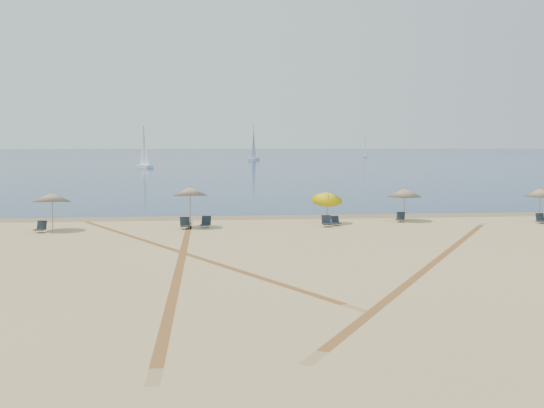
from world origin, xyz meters
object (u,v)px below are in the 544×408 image
at_px(chair_3, 185,224).
at_px(chair_5, 327,222).
at_px(umbrella_2, 190,191).
at_px(umbrella_5, 541,192).
at_px(chair_4, 206,223).
at_px(chair_8, 541,219).
at_px(sailboat_0, 254,150).
at_px(sailboat_1, 144,155).
at_px(chair_2, 41,227).
at_px(chair_7, 400,218).
at_px(umbrella_3, 327,196).
at_px(sailboat_2, 365,151).
at_px(chair_6, 336,221).
at_px(umbrella_1, 52,197).
at_px(umbrella_4, 405,193).

bearing_deg(chair_3, chair_5, -8.21).
relative_size(umbrella_2, umbrella_5, 1.14).
bearing_deg(umbrella_2, chair_4, -12.14).
relative_size(chair_3, chair_8, 1.18).
xyz_separation_m(sailboat_0, sailboat_1, (-24.88, -44.70, -0.42)).
xyz_separation_m(umbrella_2, chair_4, (0.94, -0.20, -1.91)).
height_order(chair_2, chair_4, chair_4).
bearing_deg(umbrella_2, chair_7, 5.32).
distance_m(umbrella_3, chair_2, 17.41).
relative_size(chair_4, sailboat_2, 0.11).
bearing_deg(chair_4, umbrella_5, 16.04).
distance_m(umbrella_3, chair_6, 1.85).
bearing_deg(umbrella_2, umbrella_1, -175.40).
bearing_deg(chair_5, sailboat_2, 75.02).
bearing_deg(umbrella_3, umbrella_2, -174.36).
height_order(umbrella_5, sailboat_2, sailboat_2).
bearing_deg(chair_5, chair_6, 31.83).
xyz_separation_m(chair_2, sailboat_1, (-3.07, 89.78, 2.20)).
bearing_deg(chair_6, chair_8, -10.45).
relative_size(chair_7, sailboat_0, 0.08).
height_order(chair_7, sailboat_0, sailboat_0).
xyz_separation_m(umbrella_2, umbrella_5, (22.72, 0.38, -0.27)).
bearing_deg(umbrella_4, umbrella_3, -169.74).
xyz_separation_m(chair_7, sailboat_1, (-25.28, 87.16, 2.21)).
distance_m(umbrella_1, sailboat_0, 135.47).
bearing_deg(chair_3, chair_4, 9.89).
distance_m(umbrella_5, chair_8, 1.83).
xyz_separation_m(umbrella_5, chair_7, (-9.08, 0.89, -1.66)).
bearing_deg(sailboat_2, sailboat_0, -126.63).
bearing_deg(chair_4, chair_8, 14.15).
xyz_separation_m(umbrella_2, chair_6, (9.05, -0.12, -1.95)).
xyz_separation_m(umbrella_1, chair_2, (-0.50, -0.71, -1.68)).
xyz_separation_m(umbrella_4, chair_6, (-5.01, -1.95, -1.62)).
distance_m(umbrella_5, chair_2, 31.38).
bearing_deg(chair_6, chair_2, 174.49).
bearing_deg(chair_5, umbrella_2, 176.25).
bearing_deg(umbrella_3, chair_8, -4.93).
relative_size(chair_4, chair_6, 1.22).
height_order(chair_2, sailboat_0, sailboat_0).
distance_m(umbrella_5, chair_3, 23.10).
bearing_deg(sailboat_0, sailboat_2, 59.18).
bearing_deg(chair_7, chair_4, -148.61).
height_order(chair_2, chair_6, chair_2).
bearing_deg(umbrella_1, umbrella_4, 6.40).
height_order(umbrella_4, chair_6, umbrella_4).
bearing_deg(chair_3, umbrella_5, -6.36).
bearing_deg(umbrella_5, sailboat_0, 94.09).
distance_m(sailboat_1, sailboat_2, 100.73).
bearing_deg(sailboat_1, umbrella_2, -111.30).
height_order(umbrella_3, umbrella_5, umbrella_3).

